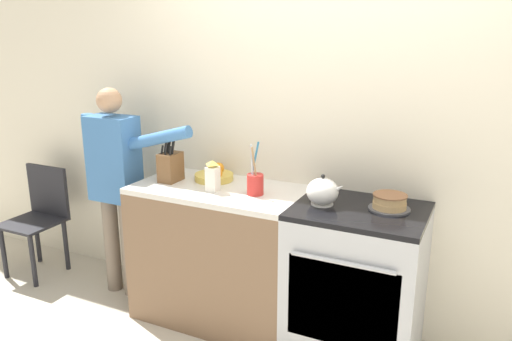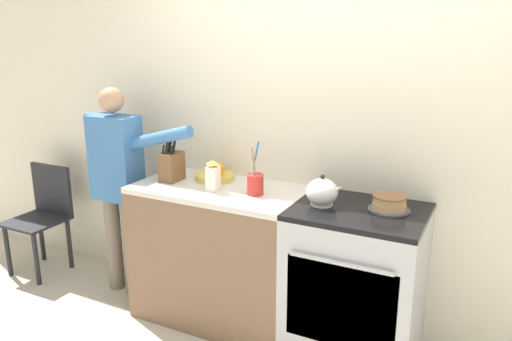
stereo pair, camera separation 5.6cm
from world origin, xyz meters
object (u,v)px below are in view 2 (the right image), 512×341
Objects in this scene: stove_range at (355,284)px; knife_block at (172,166)px; layer_cake at (389,203)px; tea_kettle at (322,192)px; milk_carton at (213,176)px; dining_chair at (44,211)px; utensil_crock at (255,183)px; fruit_bowl at (216,175)px; person_baker at (118,175)px.

knife_block is (-1.25, -0.01, 0.55)m from stove_range.
tea_kettle is (-0.36, -0.08, 0.04)m from layer_cake.
tea_kettle is 0.69m from milk_carton.
knife_block is 0.33× the size of dining_chair.
layer_cake is 0.82× the size of knife_block.
utensil_crock reaches higher than layer_cake.
fruit_bowl is (-0.37, 0.16, -0.04)m from utensil_crock.
stove_range is 3.26× the size of knife_block.
fruit_bowl is at bearing 176.24° from layer_cake.
milk_carton reaches higher than fruit_bowl.
fruit_bowl is 0.30× the size of dining_chair.
person_baker is at bearing -167.87° from fruit_bowl.
utensil_crock is (-0.78, -0.08, 0.03)m from layer_cake.
milk_carton is at bearing -172.58° from layer_cake.
milk_carton is at bearing -175.29° from tea_kettle.
tea_kettle is 0.81m from fruit_bowl.
fruit_bowl is at bearing 172.62° from stove_range.
milk_carton is (0.36, -0.07, -0.01)m from knife_block.
layer_cake reaches higher than stove_range.
milk_carton is (-1.04, -0.14, 0.05)m from layer_cake.
layer_cake is at bearing -10.67° from dining_chair.
tea_kettle is 1.05m from knife_block.
utensil_crock is 0.21× the size of person_baker.
utensil_crock is (0.62, -0.01, -0.03)m from knife_block.
utensil_crock is 1.64× the size of milk_carton.
dining_chair is at bearing 177.74° from milk_carton.
dining_chair is at bearing -178.46° from layer_cake.
dining_chair is at bearing 170.51° from person_baker.
fruit_bowl is (-1.15, 0.08, -0.01)m from layer_cake.
utensil_crock is 1.95m from dining_chair.
fruit_bowl is 0.17× the size of person_baker.
tea_kettle is at bearing -11.03° from fruit_bowl.
utensil_crock is (-0.42, -0.00, -0.00)m from tea_kettle.
milk_carton is 0.13× the size of person_baker.
layer_cake is at bearing 2.79° from knife_block.
dining_chair is at bearing 179.81° from tea_kettle.
stove_range is at bearing -8.41° from person_baker.
utensil_crock reaches higher than dining_chair.
stove_range is at bearing -7.38° from fruit_bowl.
knife_block reaches higher than milk_carton.
stove_range is 1.37m from knife_block.
utensil_crock reaches higher than fruit_bowl.
layer_cake is 0.37m from tea_kettle.
layer_cake is 2.71m from dining_chair.
utensil_crock reaches higher than stove_range.
utensil_crock is at bearing 11.64° from milk_carton.
milk_carton is at bearing -13.30° from person_baker.
utensil_crock reaches higher than tea_kettle.
knife_block reaches higher than fruit_bowl.
knife_block is at bearing -12.06° from dining_chair.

